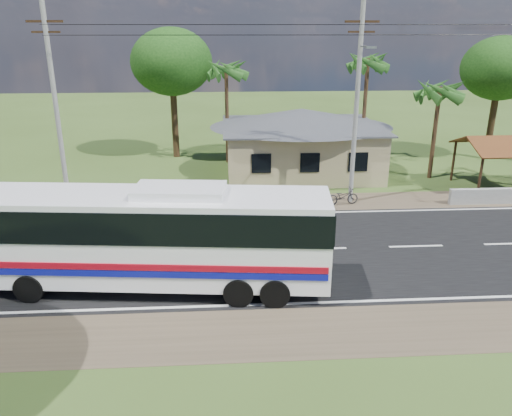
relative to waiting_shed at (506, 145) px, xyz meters
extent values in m
plane|color=#334B1B|center=(-13.00, -8.50, -2.73)|extent=(120.00, 120.00, 0.00)
cube|color=black|center=(-13.00, -8.50, -2.72)|extent=(120.00, 10.00, 0.02)
cube|color=brown|center=(-13.00, -2.00, -2.72)|extent=(120.00, 3.00, 0.01)
cube|color=brown|center=(-13.00, -15.00, -2.72)|extent=(120.00, 3.00, 0.01)
cube|color=silver|center=(-13.00, -3.80, -2.70)|extent=(120.00, 0.15, 0.01)
cube|color=silver|center=(-13.00, -13.20, -2.70)|extent=(120.00, 0.15, 0.01)
cube|color=silver|center=(-13.00, -8.50, -2.70)|extent=(120.00, 0.15, 0.01)
cube|color=tan|center=(-12.00, 4.50, -1.13)|extent=(10.00, 8.00, 3.20)
cube|color=#4C4F54|center=(-12.00, 4.50, 0.52)|extent=(10.60, 8.60, 0.10)
pyramid|color=#4C4F54|center=(-12.00, 4.50, 1.67)|extent=(12.40, 10.00, 1.20)
cube|color=black|center=(-15.00, 0.48, -1.03)|extent=(1.20, 0.08, 1.20)
cube|color=black|center=(-12.00, 0.48, -1.03)|extent=(1.20, 0.08, 1.20)
cube|color=black|center=(-9.00, 0.48, -1.03)|extent=(1.20, 0.08, 1.20)
cylinder|color=#382514|center=(-2.30, -1.80, -1.43)|extent=(0.16, 0.16, 2.60)
cylinder|color=#382514|center=(-2.30, 1.80, -1.43)|extent=(0.16, 0.16, 2.60)
cube|color=brown|center=(0.00, 1.10, 0.17)|extent=(5.20, 2.28, 0.90)
cube|color=#382514|center=(0.00, 0.00, 0.52)|extent=(5.20, 0.12, 0.12)
cube|color=#9E9E99|center=(-1.00, -2.90, -2.28)|extent=(7.00, 0.30, 0.90)
cylinder|color=#9E9E99|center=(-26.00, -2.00, 2.77)|extent=(0.26, 0.26, 11.00)
cube|color=#382514|center=(-26.00, -2.00, 7.07)|extent=(1.80, 0.12, 0.12)
cube|color=#382514|center=(-26.00, -2.00, 6.57)|extent=(1.40, 0.10, 0.10)
cylinder|color=#9E9E99|center=(-10.00, -2.00, 2.77)|extent=(0.26, 0.26, 11.00)
cube|color=#382514|center=(-10.00, -2.00, 7.07)|extent=(1.80, 0.12, 0.12)
cube|color=#382514|center=(-10.00, -2.00, 6.57)|extent=(1.40, 0.10, 0.10)
cylinder|color=gray|center=(-10.00, -3.00, 5.87)|extent=(0.08, 2.00, 0.08)
cube|color=gray|center=(-10.00, -4.00, 5.87)|extent=(0.50, 0.18, 0.12)
cylinder|color=black|center=(-18.00, -2.00, 6.87)|extent=(16.00, 0.02, 0.02)
cylinder|color=black|center=(-2.50, -2.00, 6.87)|extent=(15.00, 0.02, 0.02)
cylinder|color=#47301E|center=(-3.50, 2.50, 0.27)|extent=(0.28, 0.28, 6.00)
cylinder|color=#47301E|center=(-7.00, 7.00, 1.02)|extent=(0.28, 0.28, 7.50)
cylinder|color=#47301E|center=(-17.00, 7.50, 0.77)|extent=(0.28, 0.28, 7.00)
cylinder|color=#47301E|center=(-21.00, 9.50, 0.25)|extent=(0.50, 0.50, 5.95)
ellipsoid|color=#15390F|center=(-21.00, 9.50, 4.42)|extent=(6.00, 6.00, 4.92)
cylinder|color=#47301E|center=(3.00, 7.50, 0.07)|extent=(0.50, 0.50, 5.60)
ellipsoid|color=#15390F|center=(3.00, 7.50, 3.99)|extent=(5.60, 5.60, 4.59)
cube|color=white|center=(-19.94, -11.58, -0.60)|extent=(13.33, 4.06, 3.28)
cube|color=black|center=(-19.94, -11.58, 0.22)|extent=(13.39, 4.14, 1.20)
cube|color=#9D0918|center=(-20.09, -12.96, -1.20)|extent=(12.84, 1.37, 0.24)
cube|color=#0C118B|center=(-20.09, -12.96, -1.47)|extent=(12.84, 1.37, 0.24)
cube|color=white|center=(-18.86, -11.69, 1.21)|extent=(3.44, 2.08, 0.33)
cylinder|color=black|center=(-24.42, -12.38, -2.18)|extent=(1.13, 0.49, 1.09)
cylinder|color=black|center=(-24.16, -9.88, -2.18)|extent=(1.13, 0.49, 1.09)
cylinder|color=black|center=(-16.81, -13.17, -2.18)|extent=(1.13, 0.49, 1.09)
cylinder|color=black|center=(-16.55, -10.66, -2.18)|extent=(1.13, 0.49, 1.09)
cylinder|color=black|center=(-15.51, -13.30, -2.18)|extent=(1.13, 0.49, 1.09)
cylinder|color=black|center=(-15.25, -10.80, -2.18)|extent=(1.13, 0.49, 1.09)
imported|color=black|center=(-10.58, -2.52, -2.25)|extent=(1.91, 0.90, 0.96)
camera|label=1|loc=(-17.17, -28.99, 6.74)|focal=35.00mm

